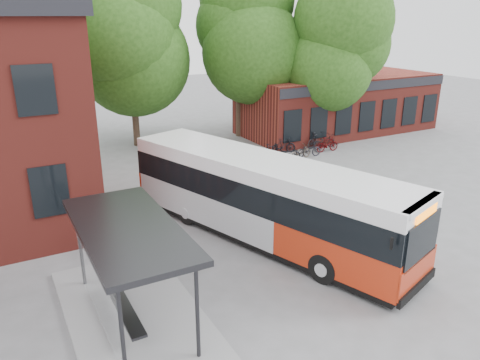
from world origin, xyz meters
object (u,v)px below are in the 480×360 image
bus_shelter (132,274)px  bicycle_7 (316,140)px  bicycle_2 (301,152)px  bicycle_5 (327,144)px  bicycle_3 (284,145)px  city_bus (263,200)px  bicycle_4 (308,150)px  bicycle_0 (287,154)px  bicycle_1 (271,151)px  bicycle_6 (324,142)px

bus_shelter → bicycle_7: 19.44m
bus_shelter → bicycle_2: size_ratio=4.35×
bicycle_2 → bicycle_5: size_ratio=1.03×
bicycle_3 → city_bus: bearing=154.3°
bicycle_4 → bicycle_0: bearing=97.3°
bicycle_0 → bicycle_1: bearing=46.0°
bicycle_0 → bicycle_6: 3.74m
bicycle_2 → bicycle_6: (2.66, 1.15, 0.03)m
bicycle_0 → bicycle_4: bicycle_4 is taller
bus_shelter → bicycle_5: bearing=35.2°
bicycle_2 → bus_shelter: bearing=116.6°
bicycle_1 → bicycle_2: 1.73m
bicycle_5 → bicycle_0: bearing=100.2°
bicycle_3 → bicycle_4: (0.80, -1.45, -0.01)m
bus_shelter → bicycle_0: size_ratio=4.31×
city_bus → bicycle_7: (9.57, 9.25, -1.02)m
bicycle_4 → city_bus: bearing=139.1°
city_bus → bicycle_6: 13.34m
bicycle_3 → bicycle_7: size_ratio=0.88×
city_bus → bicycle_1: 10.48m
bicycle_3 → bicycle_5: 2.75m
bicycle_5 → city_bus: bearing=133.0°
bus_shelter → bicycle_3: 17.60m
bicycle_2 → bicycle_7: 2.77m
bicycle_0 → bicycle_6: bicycle_6 is taller
bicycle_2 → bicycle_5: bicycle_5 is taller
bicycle_3 → bicycle_5: (2.52, -1.10, 0.01)m
bicycle_5 → bicycle_7: 1.07m
bus_shelter → bicycle_4: bus_shelter is taller
bicycle_7 → bicycle_0: bearing=97.2°
bicycle_1 → bicycle_2: bearing=-114.8°
bicycle_4 → bicycle_5: size_ratio=1.08×
city_bus → bicycle_0: city_bus is taller
bicycle_1 → bicycle_6: same height
bicycle_2 → bicycle_3: bearing=-6.6°
bicycle_1 → bicycle_3: bearing=-55.8°
bicycle_0 → bicycle_1: (-0.53, 0.90, 0.02)m
bicycle_0 → bicycle_2: 0.92m
city_bus → bicycle_4: 11.18m
bus_shelter → bicycle_6: size_ratio=4.08×
bus_shelter → bicycle_7: (15.32, 11.93, -0.93)m
bicycle_2 → bicycle_1: bearing=44.8°
bicycle_0 → bicycle_7: bearing=-49.3°
bicycle_1 → bicycle_2: bicycle_1 is taller
bicycle_0 → bicycle_6: (3.58, 1.11, 0.02)m
bicycle_6 → bicycle_7: bearing=37.9°
city_bus → bicycle_3: 11.74m
city_bus → bicycle_5: bearing=21.8°
bus_shelter → city_bus: city_bus is taller
city_bus → bicycle_3: (7.12, 9.28, -1.09)m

